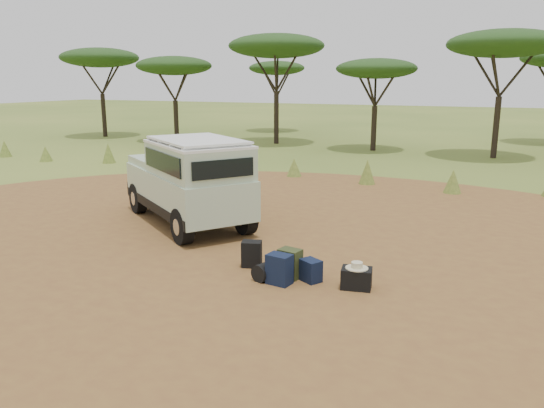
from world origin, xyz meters
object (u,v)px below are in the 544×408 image
at_px(backpack_navy, 279,269).
at_px(hard_case, 356,278).
at_px(safari_vehicle, 189,182).
at_px(backpack_black, 252,254).
at_px(backpack_olive, 290,264).
at_px(duffel_navy, 311,271).
at_px(walking_staff, 199,206).

xyz_separation_m(backpack_navy, hard_case, (1.36, 0.37, -0.10)).
bearing_deg(hard_case, backpack_navy, -174.67).
xyz_separation_m(safari_vehicle, backpack_black, (2.91, -2.30, -0.84)).
relative_size(backpack_navy, backpack_olive, 1.01).
bearing_deg(backpack_black, backpack_navy, -53.04).
distance_m(backpack_black, backpack_navy, 1.09).
bearing_deg(duffel_navy, hard_case, 31.24).
bearing_deg(hard_case, backpack_black, 163.34).
distance_m(safari_vehicle, backpack_navy, 4.87).
bearing_deg(backpack_navy, safari_vehicle, 151.61).
height_order(safari_vehicle, backpack_olive, safari_vehicle).
distance_m(backpack_navy, hard_case, 1.42).
bearing_deg(safari_vehicle, backpack_navy, -1.98).
xyz_separation_m(backpack_black, duffel_navy, (1.37, -0.28, -0.05)).
height_order(backpack_black, duffel_navy, backpack_black).
relative_size(backpack_navy, hard_case, 1.06).
distance_m(duffel_navy, hard_case, 0.88).
bearing_deg(hard_case, safari_vehicle, 143.70).
distance_m(backpack_olive, hard_case, 1.31).
xyz_separation_m(duffel_navy, hard_case, (0.88, 0.01, -0.02)).
height_order(safari_vehicle, walking_staff, safari_vehicle).
bearing_deg(duffel_navy, safari_vehicle, 179.38).
relative_size(safari_vehicle, backpack_black, 9.13).
bearing_deg(backpack_navy, hard_case, 24.52).
distance_m(backpack_black, backpack_olive, 0.98).
bearing_deg(safari_vehicle, hard_case, 9.30).
distance_m(walking_staff, backpack_navy, 4.00).
bearing_deg(duffel_navy, walking_staff, -178.75).
height_order(backpack_olive, hard_case, backpack_olive).
bearing_deg(backpack_navy, walking_staff, 152.23).
height_order(backpack_black, hard_case, backpack_black).
xyz_separation_m(walking_staff, backpack_navy, (3.18, -2.40, -0.37)).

